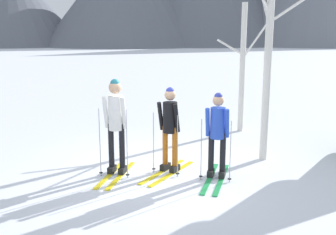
% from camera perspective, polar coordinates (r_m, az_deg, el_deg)
% --- Properties ---
extents(ground_plane, '(400.00, 400.00, 0.00)m').
position_cam_1_polar(ground_plane, '(7.99, -0.91, -7.79)').
color(ground_plane, white).
extents(skier_in_white, '(0.61, 1.59, 1.87)m').
position_cam_1_polar(skier_in_white, '(7.66, -7.51, -0.57)').
color(skier_in_white, yellow).
rests_on(skier_in_white, ground).
extents(skier_in_black, '(1.07, 1.59, 1.70)m').
position_cam_1_polar(skier_in_black, '(7.74, 0.26, -1.29)').
color(skier_in_black, yellow).
rests_on(skier_in_black, ground).
extents(skier_in_blue, '(0.69, 1.70, 1.64)m').
position_cam_1_polar(skier_in_blue, '(7.50, 7.13, -1.92)').
color(skier_in_blue, green).
rests_on(skier_in_blue, ground).
extents(birch_tree_tall, '(1.09, 0.98, 4.21)m').
position_cam_1_polar(birch_tree_tall, '(8.61, 14.15, 8.15)').
color(birch_tree_tall, silver).
rests_on(birch_tree_tall, ground).
extents(birch_tree_slender, '(1.24, 0.57, 3.51)m').
position_cam_1_polar(birch_tree_slender, '(11.15, 10.64, 7.12)').
color(birch_tree_slender, silver).
rests_on(birch_tree_slender, ground).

